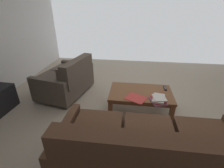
{
  "coord_description": "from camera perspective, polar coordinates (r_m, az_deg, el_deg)",
  "views": [
    {
      "loc": [
        0.23,
        2.6,
        1.77
      ],
      "look_at": [
        0.49,
        0.65,
        0.79
      ],
      "focal_mm": 25.51,
      "sensor_mm": 36.0,
      "label": 1
    }
  ],
  "objects": [
    {
      "name": "coffee_table",
      "position": [
        2.87,
        10.17,
        -3.88
      ],
      "size": [
        1.09,
        0.68,
        0.41
      ],
      "color": "brown",
      "rests_on": "ground"
    },
    {
      "name": "ground_plane",
      "position": [
        3.16,
        10.46,
        -8.26
      ],
      "size": [
        5.98,
        5.71,
        0.01
      ],
      "primitive_type": "cube",
      "color": "tan"
    },
    {
      "name": "loveseat_near",
      "position": [
        3.53,
        -15.74,
        1.63
      ],
      "size": [
        1.04,
        1.31,
        0.82
      ],
      "color": "black",
      "rests_on": "ground"
    },
    {
      "name": "book_stack",
      "position": [
        2.61,
        16.28,
        -5.27
      ],
      "size": [
        0.28,
        0.34,
        0.08
      ],
      "color": "#996699",
      "rests_on": "coffee_table"
    },
    {
      "name": "loose_magazine",
      "position": [
        2.63,
        8.53,
        -5.04
      ],
      "size": [
        0.39,
        0.37,
        0.01
      ],
      "primitive_type": "cube",
      "rotation": [
        0.0,
        0.0,
        4.23
      ],
      "color": "#C63833",
      "rests_on": "coffee_table"
    },
    {
      "name": "sofa_main",
      "position": [
        1.85,
        13.24,
        -23.38
      ],
      "size": [
        1.96,
        0.89,
        0.89
      ],
      "color": "black",
      "rests_on": "ground"
    },
    {
      "name": "tv_remote",
      "position": [
        3.05,
        18.48,
        -1.42
      ],
      "size": [
        0.05,
        0.16,
        0.02
      ],
      "color": "black",
      "rests_on": "coffee_table"
    }
  ]
}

